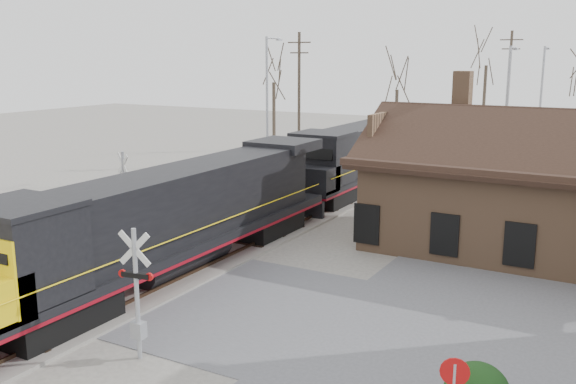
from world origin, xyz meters
name	(u,v)px	position (x,y,z in m)	size (l,w,h in m)	color
ground	(152,285)	(0.00, 0.00, 0.00)	(140.00, 140.00, 0.00)	#A7A297
road	(152,285)	(0.00, 0.00, 0.01)	(60.00, 9.00, 0.03)	#5A5A5F
track_main	(325,205)	(0.00, 15.00, 0.07)	(3.40, 90.00, 0.24)	#A7A297
track_siding	(259,197)	(-4.50, 15.00, 0.07)	(3.40, 90.00, 0.24)	#A7A297
depot	(538,198)	(11.99, 12.00, 2.41)	(15.20, 9.31, 7.90)	#896447
locomotive_lead	(168,220)	(0.00, 1.08, 2.33)	(2.98, 19.99, 4.44)	black
locomotive_trailing	(368,153)	(0.00, 21.34, 2.33)	(2.98, 19.99, 4.20)	black
crossbuck_near	(137,298)	(3.74, -4.81, 1.85)	(1.11, 0.30, 3.91)	#A5A8AD
crossbuck_far	(125,198)	(-5.50, 4.48, 1.96)	(1.14, 0.51, 4.20)	#A5A8AD
streetlight_a	(268,101)	(-7.26, 20.68, 5.49)	(0.25, 2.04, 9.89)	#A5A8AD
streetlight_b	(507,112)	(8.13, 24.05, 5.14)	(0.25, 2.04, 9.21)	#A5A8AD
streetlight_c	(541,100)	(8.43, 35.91, 5.20)	(0.25, 2.04, 9.33)	#A5A8AD
utility_pole_a	(299,96)	(-8.60, 27.68, 5.44)	(2.00, 0.24, 10.42)	#382D23
utility_pole_b	(508,89)	(4.51, 43.35, 5.63)	(2.00, 0.24, 10.80)	#382D23
tree_a	(274,71)	(-14.43, 33.56, 7.22)	(4.14, 4.14, 10.15)	#382D23
tree_b	(397,80)	(-4.57, 39.20, 6.43)	(3.69, 3.69, 9.04)	#382D23
tree_c	(487,52)	(1.32, 48.35, 8.92)	(5.11, 5.11, 12.52)	#382D23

